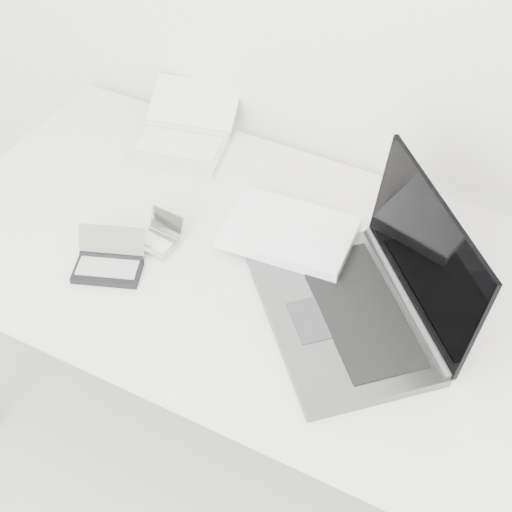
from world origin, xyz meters
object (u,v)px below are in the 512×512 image
at_px(laptop_large, 343,279).
at_px(palmtop_charcoal, 109,263).
at_px(desk, 276,281).
at_px(netbook_open_white, 183,136).

height_order(laptop_large, palmtop_charcoal, laptop_large).
relative_size(desk, laptop_large, 2.62).
relative_size(desk, netbook_open_white, 4.69).
bearing_deg(netbook_open_white, palmtop_charcoal, -91.64).
height_order(desk, netbook_open_white, netbook_open_white).
distance_m(laptop_large, palmtop_charcoal, 0.51).
height_order(laptop_large, netbook_open_white, laptop_large).
xyz_separation_m(desk, laptop_large, (0.16, -0.00, 0.09)).
bearing_deg(netbook_open_white, desk, -47.64).
xyz_separation_m(netbook_open_white, palmtop_charcoal, (0.09, -0.46, -0.00)).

